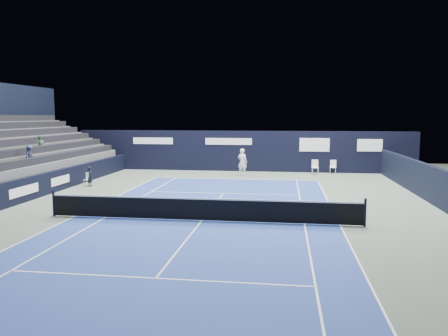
% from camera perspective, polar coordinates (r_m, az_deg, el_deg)
% --- Properties ---
extents(ground, '(48.00, 48.00, 0.00)m').
position_cam_1_polar(ground, '(19.79, -1.83, -5.56)').
color(ground, '#4F5E53').
rests_on(ground, ground).
extents(court_surface, '(10.97, 23.77, 0.01)m').
position_cam_1_polar(court_surface, '(17.87, -2.93, -6.90)').
color(court_surface, navy).
rests_on(court_surface, ground).
extents(enclosure_wall_right, '(0.30, 22.00, 1.80)m').
position_cam_1_polar(enclosure_wall_right, '(24.38, 25.06, -1.71)').
color(enclosure_wall_right, black).
rests_on(enclosure_wall_right, ground).
extents(folding_chair_back_a, '(0.50, 0.54, 1.06)m').
position_cam_1_polar(folding_chair_back_a, '(32.69, 11.80, 0.46)').
color(folding_chair_back_a, white).
rests_on(folding_chair_back_a, ground).
extents(folding_chair_back_b, '(0.50, 0.49, 1.01)m').
position_cam_1_polar(folding_chair_back_b, '(33.29, 14.05, 0.28)').
color(folding_chair_back_b, white).
rests_on(folding_chair_back_b, ground).
extents(line_judge_chair, '(0.39, 0.38, 0.82)m').
position_cam_1_polar(line_judge_chair, '(27.92, -17.36, -1.27)').
color(line_judge_chair, white).
rests_on(line_judge_chair, ground).
extents(line_judge, '(0.30, 0.45, 1.21)m').
position_cam_1_polar(line_judge, '(27.60, -17.07, -1.06)').
color(line_judge, black).
rests_on(line_judge, ground).
extents(court_markings, '(11.03, 23.83, 0.00)m').
position_cam_1_polar(court_markings, '(17.87, -2.93, -6.88)').
color(court_markings, white).
rests_on(court_markings, court_surface).
extents(tennis_net, '(12.90, 0.10, 1.10)m').
position_cam_1_polar(tennis_net, '(17.76, -2.94, -5.32)').
color(tennis_net, black).
rests_on(tennis_net, ground).
extents(back_sponsor_wall, '(26.00, 0.63, 3.10)m').
position_cam_1_polar(back_sponsor_wall, '(33.81, 2.34, 2.24)').
color(back_sponsor_wall, black).
rests_on(back_sponsor_wall, ground).
extents(side_barrier_left, '(0.33, 22.00, 1.20)m').
position_cam_1_polar(side_barrier_left, '(26.59, -20.91, -1.51)').
color(side_barrier_left, black).
rests_on(side_barrier_left, ground).
extents(spectator_stand, '(6.00, 18.00, 6.40)m').
position_cam_1_polar(spectator_stand, '(29.29, -26.55, 1.61)').
color(spectator_stand, '#535355').
rests_on(spectator_stand, ground).
extents(tennis_player, '(0.83, 0.96, 1.94)m').
position_cam_1_polar(tennis_player, '(31.22, 2.41, 0.79)').
color(tennis_player, white).
rests_on(tennis_player, ground).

